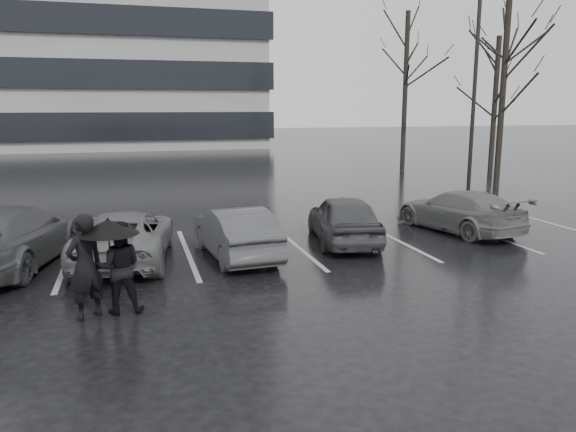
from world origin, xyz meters
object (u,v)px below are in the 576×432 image
(tree_east, at_px, (502,96))
(car_west_c, at_px, (8,236))
(car_main, at_px, (344,219))
(car_west_a, at_px, (236,232))
(car_east, at_px, (459,211))
(car_west_b, at_px, (125,236))
(tree_ne, at_px, (494,107))
(pedestrian_right, at_px, (119,267))
(tree_north, at_px, (405,93))
(lamp_post, at_px, (474,97))
(pedestrian_left, at_px, (85,267))

(tree_east, bearing_deg, car_west_c, -157.07)
(car_main, distance_m, tree_east, 13.01)
(car_west_a, bearing_deg, car_east, -176.55)
(car_west_b, height_order, tree_ne, tree_ne)
(tree_ne, bearing_deg, pedestrian_right, -140.02)
(car_main, xyz_separation_m, tree_ne, (12.58, 11.50, 2.85))
(car_west_b, xyz_separation_m, car_west_c, (-2.51, 0.15, 0.12))
(car_west_a, xyz_separation_m, car_east, (6.72, 1.06, -0.01))
(car_west_c, relative_size, car_east, 1.19)
(tree_north, bearing_deg, lamp_post, -101.45)
(car_east, bearing_deg, car_west_c, -9.17)
(car_west_b, height_order, tree_north, tree_north)
(car_east, height_order, tree_north, tree_north)
(car_west_c, distance_m, tree_ne, 23.91)
(tree_north, bearing_deg, car_west_c, -139.46)
(car_west_b, bearing_deg, car_main, -168.58)
(car_east, bearing_deg, car_west_a, -2.99)
(car_main, height_order, tree_ne, tree_ne)
(car_west_a, bearing_deg, car_main, -173.02)
(pedestrian_left, distance_m, pedestrian_right, 0.56)
(car_west_b, distance_m, car_east, 9.30)
(lamp_post, bearing_deg, car_main, -143.82)
(car_west_b, bearing_deg, car_west_a, -179.48)
(lamp_post, bearing_deg, car_west_b, -156.30)
(car_west_b, height_order, car_east, car_east)
(car_west_a, relative_size, pedestrian_right, 2.26)
(tree_ne, bearing_deg, pedestrian_left, -140.60)
(car_west_c, bearing_deg, pedestrian_right, 136.45)
(car_east, bearing_deg, lamp_post, -137.71)
(tree_ne, bearing_deg, lamp_post, -130.77)
(car_east, xyz_separation_m, pedestrian_left, (-9.88, -4.31, 0.31))
(tree_north, bearing_deg, pedestrian_left, -129.66)
(car_west_a, height_order, lamp_post, lamp_post)
(lamp_post, height_order, tree_ne, lamp_post)
(pedestrian_left, xyz_separation_m, lamp_post, (13.40, 9.19, 2.98))
(car_main, distance_m, lamp_post, 9.51)
(car_west_b, distance_m, car_west_c, 2.52)
(lamp_post, distance_m, tree_east, 3.63)
(tree_east, distance_m, tree_ne, 4.74)
(tree_east, bearing_deg, tree_ne, 57.99)
(lamp_post, height_order, tree_east, lamp_post)
(pedestrian_left, xyz_separation_m, tree_east, (16.27, 11.42, 3.09))
(pedestrian_right, bearing_deg, car_main, -144.16)
(car_main, distance_m, car_east, 3.72)
(pedestrian_right, distance_m, tree_ne, 23.94)
(pedestrian_right, bearing_deg, tree_north, -126.83)
(car_main, relative_size, tree_north, 0.45)
(lamp_post, bearing_deg, car_west_a, -149.86)
(car_west_b, bearing_deg, car_east, -167.56)
(tree_east, bearing_deg, car_west_a, -148.06)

